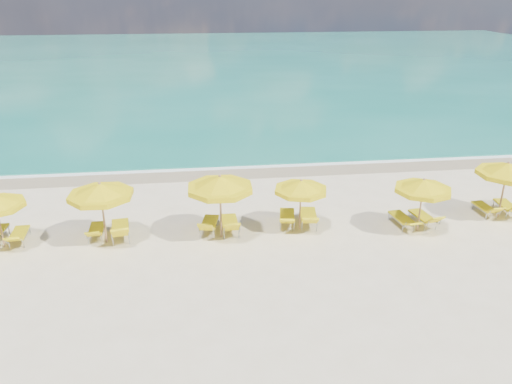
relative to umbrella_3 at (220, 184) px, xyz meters
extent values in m
plane|color=beige|center=(1.54, -0.03, -2.20)|extent=(120.00, 120.00, 0.00)
cube|color=#136F5C|center=(1.54, 47.97, -2.20)|extent=(120.00, 80.00, 0.30)
cube|color=tan|center=(1.54, 7.37, -2.20)|extent=(120.00, 2.60, 0.01)
cube|color=white|center=(1.54, 8.17, -2.20)|extent=(120.00, 1.20, 0.03)
cube|color=white|center=(-4.46, 16.97, -2.20)|extent=(14.00, 0.36, 0.05)
cube|color=white|center=(9.54, 23.97, -2.20)|extent=(18.00, 0.30, 0.05)
cylinder|color=tan|center=(-4.37, 0.11, -1.03)|extent=(0.07, 0.07, 2.35)
cone|color=yellow|center=(-4.37, 0.11, -0.04)|extent=(3.07, 3.07, 0.47)
cylinder|color=yellow|center=(-4.37, 0.11, -0.27)|extent=(3.10, 3.10, 0.19)
sphere|color=tan|center=(-4.37, 0.11, 0.20)|extent=(0.10, 0.10, 0.10)
cylinder|color=tan|center=(0.00, 0.00, -0.97)|extent=(0.08, 0.08, 2.47)
cone|color=yellow|center=(0.00, 0.00, 0.07)|extent=(3.28, 3.28, 0.49)
cylinder|color=yellow|center=(0.00, 0.00, -0.17)|extent=(3.31, 3.31, 0.20)
sphere|color=tan|center=(0.00, 0.00, 0.33)|extent=(0.11, 0.11, 0.11)
cylinder|color=tan|center=(3.15, 0.28, -1.18)|extent=(0.06, 0.06, 2.05)
cone|color=yellow|center=(3.15, 0.28, -0.31)|extent=(2.36, 2.36, 0.41)
cylinder|color=yellow|center=(3.15, 0.28, -0.51)|extent=(2.38, 2.38, 0.16)
sphere|color=tan|center=(3.15, 0.28, -0.10)|extent=(0.09, 0.09, 0.09)
cylinder|color=tan|center=(7.78, -0.45, -1.13)|extent=(0.07, 0.07, 2.15)
cone|color=yellow|center=(7.78, -0.45, -0.23)|extent=(2.35, 2.35, 0.43)
cylinder|color=yellow|center=(7.78, -0.45, -0.44)|extent=(2.37, 2.37, 0.17)
sphere|color=tan|center=(7.78, -0.45, -0.01)|extent=(0.10, 0.10, 0.10)
cylinder|color=tan|center=(11.72, 0.38, -1.02)|extent=(0.07, 0.07, 2.36)
cone|color=yellow|center=(11.72, 0.38, -0.03)|extent=(3.19, 3.19, 0.47)
cylinder|color=yellow|center=(11.72, 0.38, -0.26)|extent=(3.22, 3.22, 0.19)
sphere|color=tan|center=(11.72, 0.38, 0.21)|extent=(0.10, 0.10, 0.10)
cube|color=yellow|center=(-7.64, 0.58, -1.85)|extent=(0.63, 1.25, 0.07)
cube|color=yellow|center=(-7.58, -0.26, -1.69)|extent=(0.58, 0.55, 0.38)
cube|color=yellow|center=(-4.80, 0.62, -1.86)|extent=(0.57, 1.20, 0.07)
cube|color=yellow|center=(-4.77, -0.19, -1.69)|extent=(0.55, 0.51, 0.39)
cube|color=yellow|center=(-3.87, 0.48, -1.79)|extent=(0.82, 1.50, 0.09)
cube|color=yellow|center=(-3.74, -0.46, -1.55)|extent=(0.70, 0.62, 0.53)
cube|color=yellow|center=(-0.43, 0.57, -1.83)|extent=(0.82, 1.39, 0.08)
cube|color=yellow|center=(-0.60, -0.28, -1.61)|extent=(0.66, 0.59, 0.48)
cube|color=yellow|center=(0.36, 0.47, -1.81)|extent=(0.64, 1.38, 0.08)
cube|color=yellow|center=(0.38, -0.45, -1.58)|extent=(0.62, 0.53, 0.51)
cube|color=yellow|center=(2.74, 0.81, -1.82)|extent=(0.82, 1.41, 0.08)
cube|color=yellow|center=(2.57, -0.09, -1.64)|extent=(0.68, 0.65, 0.43)
cube|color=yellow|center=(3.60, 0.70, -1.80)|extent=(0.84, 1.49, 0.09)
cube|color=yellow|center=(3.45, -0.25, -1.59)|extent=(0.71, 0.67, 0.47)
cube|color=yellow|center=(7.31, 0.12, -1.85)|extent=(0.69, 1.30, 0.08)
cube|color=yellow|center=(7.41, -0.76, -1.72)|extent=(0.61, 0.63, 0.30)
cube|color=yellow|center=(8.22, 0.15, -1.84)|extent=(0.75, 1.33, 0.08)
cube|color=yellow|center=(8.35, -0.69, -1.64)|extent=(0.63, 0.58, 0.45)
cube|color=yellow|center=(11.24, 0.74, -1.87)|extent=(0.58, 1.18, 0.07)
cube|color=yellow|center=(11.29, -0.04, -1.69)|extent=(0.54, 0.49, 0.41)
cube|color=yellow|center=(12.25, 0.73, -1.84)|extent=(0.69, 1.31, 0.08)
camera|label=1|loc=(-0.78, -17.29, 6.85)|focal=35.00mm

